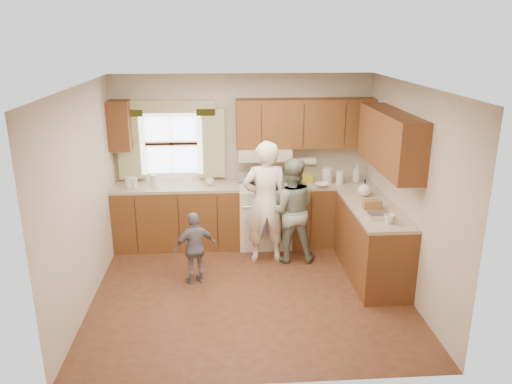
{
  "coord_description": "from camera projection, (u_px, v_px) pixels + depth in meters",
  "views": [
    {
      "loc": [
        -0.31,
        -5.52,
        3.06
      ],
      "look_at": [
        0.1,
        0.4,
        1.15
      ],
      "focal_mm": 35.0,
      "sensor_mm": 36.0,
      "label": 1
    }
  ],
  "objects": [
    {
      "name": "room",
      "position": [
        250.0,
        194.0,
        5.82
      ],
      "size": [
        3.8,
        3.8,
        3.8
      ],
      "color": "#492516",
      "rests_on": "ground"
    },
    {
      "name": "woman_right",
      "position": [
        291.0,
        210.0,
        6.83
      ],
      "size": [
        0.73,
        0.58,
        1.46
      ],
      "primitive_type": "imported",
      "rotation": [
        0.0,
        0.0,
        3.11
      ],
      "color": "#2A4637",
      "rests_on": "ground"
    },
    {
      "name": "woman_left",
      "position": [
        265.0,
        202.0,
        6.76
      ],
      "size": [
        0.63,
        0.43,
        1.71
      ],
      "primitive_type": "imported",
      "rotation": [
        0.0,
        0.0,
        3.17
      ],
      "color": "white",
      "rests_on": "ground"
    },
    {
      "name": "child",
      "position": [
        195.0,
        248.0,
        6.26
      ],
      "size": [
        0.6,
        0.42,
        0.94
      ],
      "primitive_type": "imported",
      "rotation": [
        0.0,
        0.0,
        3.52
      ],
      "color": "gray",
      "rests_on": "ground"
    },
    {
      "name": "kitchen_fixtures",
      "position": [
        289.0,
        198.0,
        7.01
      ],
      "size": [
        3.8,
        2.25,
        2.15
      ],
      "color": "#48250F",
      "rests_on": "ground"
    },
    {
      "name": "stove",
      "position": [
        265.0,
        214.0,
        7.44
      ],
      "size": [
        0.76,
        0.67,
        1.07
      ],
      "color": "silver",
      "rests_on": "ground"
    }
  ]
}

